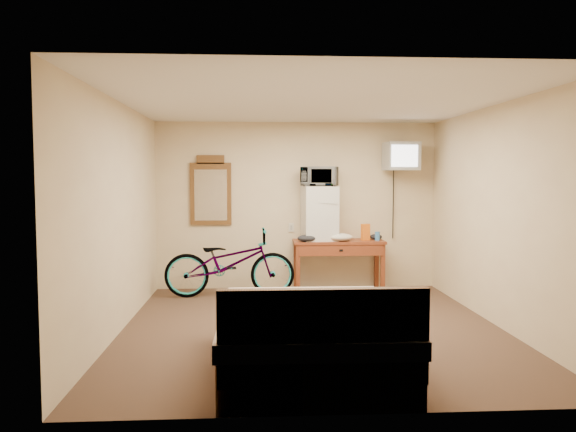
# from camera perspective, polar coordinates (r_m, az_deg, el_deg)

# --- Properties ---
(room) EXTENTS (4.60, 4.64, 2.50)m
(room) POSITION_cam_1_polar(r_m,az_deg,el_deg) (6.18, 2.49, -0.04)
(room) COLOR #402F20
(room) RESTS_ON ground
(desk) EXTENTS (1.34, 0.52, 0.75)m
(desk) POSITION_cam_1_polar(r_m,az_deg,el_deg) (8.30, 5.19, -3.33)
(desk) COLOR brown
(desk) RESTS_ON floor
(mini_fridge) EXTENTS (0.53, 0.51, 0.80)m
(mini_fridge) POSITION_cam_1_polar(r_m,az_deg,el_deg) (8.27, 3.21, 0.28)
(mini_fridge) COLOR silver
(mini_fridge) RESTS_ON desk
(microwave) EXTENTS (0.59, 0.48, 0.29)m
(microwave) POSITION_cam_1_polar(r_m,az_deg,el_deg) (8.26, 3.22, 4.04)
(microwave) COLOR silver
(microwave) RESTS_ON mini_fridge
(snack_bag) EXTENTS (0.14, 0.11, 0.24)m
(snack_bag) POSITION_cam_1_polar(r_m,az_deg,el_deg) (8.36, 7.87, -1.63)
(snack_bag) COLOR orange
(snack_bag) RESTS_ON desk
(blue_cup) EXTENTS (0.07, 0.07, 0.13)m
(blue_cup) POSITION_cam_1_polar(r_m,az_deg,el_deg) (8.37, 9.07, -2.02)
(blue_cup) COLOR #387AC1
(blue_cup) RESTS_ON desk
(cloth_cream) EXTENTS (0.37, 0.29, 0.11)m
(cloth_cream) POSITION_cam_1_polar(r_m,az_deg,el_deg) (8.21, 5.30, -2.15)
(cloth_cream) COLOR white
(cloth_cream) RESTS_ON desk
(cloth_dark_a) EXTENTS (0.27, 0.20, 0.10)m
(cloth_dark_a) POSITION_cam_1_polar(r_m,az_deg,el_deg) (8.09, 1.92, -2.27)
(cloth_dark_a) COLOR black
(cloth_dark_a) RESTS_ON desk
(cloth_dark_b) EXTENTS (0.18, 0.15, 0.08)m
(cloth_dark_b) POSITION_cam_1_polar(r_m,az_deg,el_deg) (8.47, 8.92, -2.10)
(cloth_dark_b) COLOR black
(cloth_dark_b) RESTS_ON desk
(crt_television) EXTENTS (0.50, 0.59, 0.41)m
(crt_television) POSITION_cam_1_polar(r_m,az_deg,el_deg) (8.44, 11.41, 5.96)
(crt_television) COLOR black
(crt_television) RESTS_ON room
(wall_mirror) EXTENTS (0.61, 0.04, 1.04)m
(wall_mirror) POSITION_cam_1_polar(r_m,az_deg,el_deg) (8.44, -7.85, 2.51)
(wall_mirror) COLOR brown
(wall_mirror) RESTS_ON room
(bicycle) EXTENTS (1.84, 0.70, 0.96)m
(bicycle) POSITION_cam_1_polar(r_m,az_deg,el_deg) (7.95, -5.94, -4.76)
(bicycle) COLOR black
(bicycle) RESTS_ON floor
(bed) EXTENTS (1.57, 2.06, 0.90)m
(bed) POSITION_cam_1_polar(r_m,az_deg,el_deg) (4.98, 2.32, -12.20)
(bed) COLOR brown
(bed) RESTS_ON floor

